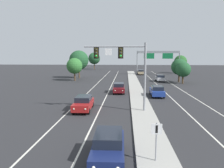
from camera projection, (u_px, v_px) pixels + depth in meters
median_island at (141, 105)px, 25.14m from camera, size 2.40×110.00×0.15m
lane_stripe_oncoming_center at (107, 95)px, 32.38m from camera, size 0.14×100.00×0.01m
lane_stripe_receding_center at (169, 95)px, 31.76m from camera, size 0.14×100.00×0.01m
edge_stripe_left at (86, 94)px, 32.59m from camera, size 0.14×100.00×0.01m
edge_stripe_right at (191, 96)px, 31.55m from camera, size 0.14×100.00×0.01m
overhead_signal_mast at (125, 62)px, 21.95m from camera, size 6.55×0.44×7.20m
median_sign_post at (156, 136)px, 11.56m from camera, size 0.60×0.10×2.20m
car_oncoming_navy at (108, 146)px, 12.10m from camera, size 1.89×4.50×1.58m
car_oncoming_red at (83, 103)px, 23.02m from camera, size 1.91×4.51×1.58m
car_oncoming_darkred at (119, 88)px, 33.93m from camera, size 1.93×4.51×1.58m
car_receding_blue at (157, 91)px, 30.93m from camera, size 1.88×4.49×1.58m
car_receding_silver at (160, 78)px, 48.81m from camera, size 1.89×4.50×1.58m
car_receding_tan at (141, 72)px, 66.29m from camera, size 1.85×4.48×1.58m
highway_sign_gantry at (158, 55)px, 64.75m from camera, size 13.28×0.42×7.50m
tree_far_right_c at (179, 67)px, 47.17m from camera, size 3.68×3.68×5.32m
tree_far_left_c at (79, 60)px, 55.32m from camera, size 5.10×5.10×7.37m
tree_far_right_a at (183, 70)px, 44.69m from camera, size 3.23×3.23×4.67m
tree_far_left_a at (94, 58)px, 90.55m from camera, size 5.07×5.07×7.34m
tree_far_right_b at (180, 62)px, 70.66m from camera, size 4.22×4.22×6.11m
tree_far_left_b at (75, 66)px, 49.73m from camera, size 3.78×3.78×5.47m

